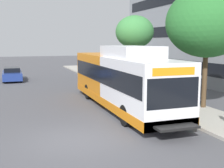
{
  "coord_description": "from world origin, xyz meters",
  "views": [
    {
      "loc": [
        -2.28,
        -10.89,
        3.89
      ],
      "look_at": [
        2.9,
        3.82,
        1.6
      ],
      "focal_mm": 46.62,
      "sensor_mm": 36.0,
      "label": 1
    }
  ],
  "objects_px": {
    "parked_car_far_lane": "(12,74)",
    "street_tree_mid_block": "(135,32)",
    "street_tree_near_stop": "(207,23)",
    "transit_bus": "(121,79)"
  },
  "relations": [
    {
      "from": "street_tree_near_stop",
      "to": "parked_car_far_lane",
      "type": "distance_m",
      "value": 20.06
    },
    {
      "from": "transit_bus",
      "to": "parked_car_far_lane",
      "type": "bearing_deg",
      "value": 111.79
    },
    {
      "from": "transit_bus",
      "to": "street_tree_near_stop",
      "type": "xyz_separation_m",
      "value": [
        4.34,
        -1.92,
        3.22
      ]
    },
    {
      "from": "street_tree_near_stop",
      "to": "street_tree_mid_block",
      "type": "relative_size",
      "value": 1.14
    },
    {
      "from": "transit_bus",
      "to": "street_tree_mid_block",
      "type": "relative_size",
      "value": 2.07
    },
    {
      "from": "transit_bus",
      "to": "street_tree_near_stop",
      "type": "height_order",
      "value": "street_tree_near_stop"
    },
    {
      "from": "street_tree_near_stop",
      "to": "parked_car_far_lane",
      "type": "relative_size",
      "value": 1.5
    },
    {
      "from": "transit_bus",
      "to": "parked_car_far_lane",
      "type": "distance_m",
      "value": 15.96
    },
    {
      "from": "parked_car_far_lane",
      "to": "street_tree_mid_block",
      "type": "bearing_deg",
      "value": -38.27
    },
    {
      "from": "street_tree_near_stop",
      "to": "parked_car_far_lane",
      "type": "height_order",
      "value": "street_tree_near_stop"
    }
  ]
}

